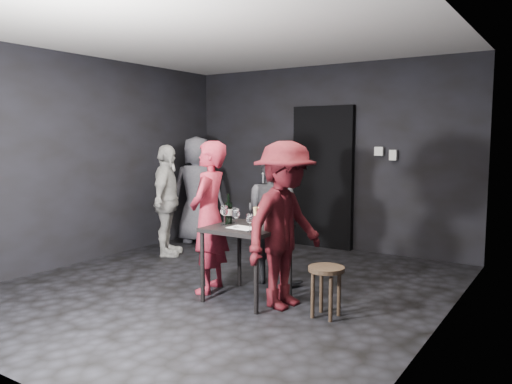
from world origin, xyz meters
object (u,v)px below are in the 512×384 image
Objects in this scene: tasting_table at (247,236)px; breadstick_cup at (256,221)px; stool at (326,278)px; bystander_grey at (197,184)px; woman_black at (274,216)px; hand_truck at (271,230)px; wine_bottle at (229,212)px; man_maroon at (285,219)px; server_red at (209,212)px; bystander_cream at (167,199)px.

breadstick_cup is at bearing -42.62° from tasting_table.
bystander_grey reaches higher than stool.
stool is 0.31× the size of woman_black.
hand_truck reaches higher than wine_bottle.
wine_bottle is (-1.15, 0.07, 0.50)m from stool.
man_maroon is at bearing 174.10° from stool.
server_red is 1.00× the size of man_maroon.
hand_truck is 1.78m from bystander_cream.
stool is at bearing -88.30° from man_maroon.
breadstick_cup is (0.28, -0.26, 0.22)m from tasting_table.
wine_bottle reaches higher than stool.
wine_bottle is (1.95, -1.84, -0.05)m from bystander_grey.
server_red is 1.78m from bystander_cream.
hand_truck is at bearing 179.96° from server_red.
woman_black reaches higher than wine_bottle.
bystander_cream reaches higher than breadstick_cup.
bystander_cream reaches higher than tasting_table.
bystander_grey is at bearing -165.76° from hand_truck.
hand_truck reaches higher than stool.
man_maroon reaches higher than breadstick_cup.
bystander_cream is (-1.91, 0.30, 0.03)m from woman_black.
bystander_cream is 2.58m from breadstick_cup.
breadstick_cup reaches higher than stool.
man_maroon is 6.51× the size of breadstick_cup.
man_maroon reaches higher than stool.
tasting_table reaches higher than stool.
server_red is at bearing -89.40° from hand_truck.
woman_black reaches higher than breadstick_cup.
wine_bottle is 0.60m from breadstick_cup.
woman_black is 0.96× the size of bystander_cream.
tasting_table is 0.48m from man_maroon.
breadstick_cup is (1.49, -2.71, 0.66)m from hand_truck.
wine_bottle is (-0.25, 0.03, 0.22)m from tasting_table.
bystander_grey is (-0.99, -0.58, 0.71)m from hand_truck.
wine_bottle is (0.96, -2.42, 0.66)m from hand_truck.
bystander_grey reaches higher than server_red.
tasting_table is 0.33m from wine_bottle.
hand_truck is 3.16m from breadstick_cup.
tasting_table is at bearing 103.35° from woman_black.
woman_black reaches higher than tasting_table.
bystander_cream is at bearing -2.79° from woman_black.
stool is at bearing -65.53° from hand_truck.
stool is 1.47m from server_red.
bystander_cream is at bearing 160.98° from stool.
man_maroon is (-0.46, 0.05, 0.49)m from stool.
hand_truck is 3.01m from man_maroon.
hand_truck is 2.77m from tasting_table.
woman_black is 0.83× the size of bystander_grey.
hand_truck is 0.64× the size of server_red.
bystander_grey is (-3.10, 1.91, 0.55)m from stool.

